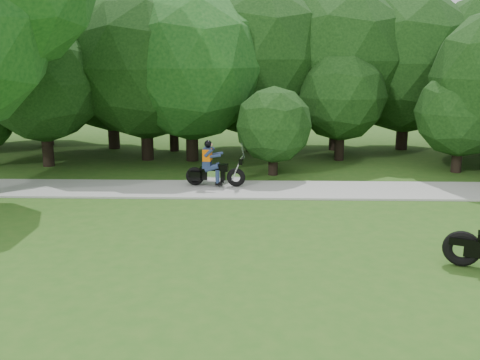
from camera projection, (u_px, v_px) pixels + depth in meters
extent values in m
plane|color=#2C5D1A|center=(366.00, 312.00, 8.78)|extent=(100.00, 100.00, 0.00)
cube|color=#A9A9A3|center=(314.00, 190.00, 16.55)|extent=(60.00, 2.20, 0.06)
cylinder|color=black|center=(46.00, 126.00, 24.71)|extent=(0.57, 0.57, 1.80)
sphere|color=black|center=(40.00, 53.00, 23.96)|extent=(7.35, 7.35, 7.35)
cylinder|color=black|center=(335.00, 130.00, 23.51)|extent=(0.52, 0.52, 1.80)
sphere|color=black|center=(338.00, 60.00, 22.83)|extent=(6.41, 6.41, 6.41)
cylinder|color=black|center=(339.00, 143.00, 21.23)|extent=(0.38, 0.38, 1.39)
sphere|color=black|center=(342.00, 96.00, 20.81)|extent=(3.53, 3.53, 3.53)
cylinder|color=black|center=(252.00, 131.00, 23.14)|extent=(0.53, 0.53, 1.80)
sphere|color=black|center=(252.00, 59.00, 22.44)|extent=(6.60, 6.60, 6.60)
cylinder|color=black|center=(174.00, 130.00, 23.25)|extent=(0.39, 0.39, 1.80)
sphere|color=black|center=(173.00, 81.00, 22.76)|extent=(3.81, 3.81, 3.81)
cylinder|color=black|center=(192.00, 138.00, 21.11)|extent=(0.49, 0.49, 1.80)
sphere|color=#144817|center=(191.00, 67.00, 20.47)|extent=(5.74, 5.74, 5.74)
cylinder|color=black|center=(273.00, 162.00, 18.68)|extent=(0.33, 0.33, 0.89)
sphere|color=black|center=(274.00, 125.00, 18.38)|extent=(2.67, 2.67, 2.67)
cylinder|color=black|center=(47.00, 144.00, 20.08)|extent=(0.42, 0.42, 1.67)
sphere|color=black|center=(42.00, 83.00, 19.56)|extent=(4.44, 4.44, 4.44)
cylinder|color=black|center=(147.00, 138.00, 21.28)|extent=(0.48, 0.48, 1.80)
sphere|color=black|center=(144.00, 68.00, 20.65)|extent=(5.62, 5.62, 5.62)
cylinder|color=black|center=(114.00, 128.00, 23.89)|extent=(0.50, 0.50, 1.80)
sphere|color=black|center=(110.00, 63.00, 23.24)|extent=(6.00, 6.00, 6.00)
cylinder|color=black|center=(457.00, 157.00, 19.08)|extent=(0.36, 0.36, 1.12)
sphere|color=black|center=(461.00, 112.00, 18.71)|extent=(3.20, 3.20, 3.20)
cylinder|color=black|center=(402.00, 129.00, 23.61)|extent=(0.50, 0.50, 1.80)
sphere|color=black|center=(407.00, 63.00, 22.96)|extent=(6.10, 6.10, 6.10)
torus|color=black|center=(462.00, 249.00, 10.60)|extent=(0.76, 0.48, 0.74)
torus|color=black|center=(195.00, 176.00, 16.96)|extent=(0.61, 0.23, 0.60)
torus|color=black|center=(236.00, 177.00, 16.79)|extent=(0.61, 0.23, 0.60)
cube|color=black|center=(210.00, 175.00, 16.88)|extent=(0.97, 0.30, 0.27)
cube|color=silver|center=(215.00, 175.00, 16.87)|extent=(0.44, 0.33, 0.34)
cube|color=black|center=(221.00, 168.00, 16.78)|extent=(0.47, 0.30, 0.22)
cube|color=black|center=(207.00, 168.00, 16.85)|extent=(0.47, 0.32, 0.09)
cylinder|color=silver|center=(237.00, 168.00, 16.72)|extent=(0.34, 0.07, 0.76)
cylinder|color=silver|center=(242.00, 157.00, 16.62)|extent=(0.09, 0.54, 0.03)
cube|color=black|center=(195.00, 176.00, 16.76)|extent=(0.37, 0.14, 0.29)
cube|color=black|center=(197.00, 174.00, 17.12)|extent=(0.37, 0.14, 0.29)
cube|color=#1D244E|center=(207.00, 165.00, 16.82)|extent=(0.29, 0.35, 0.20)
cube|color=#1D244E|center=(207.00, 155.00, 16.75)|extent=(0.26, 0.38, 0.48)
cube|color=#F46704|center=(207.00, 155.00, 16.74)|extent=(0.29, 0.41, 0.37)
sphere|color=black|center=(208.00, 144.00, 16.66)|extent=(0.24, 0.24, 0.24)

